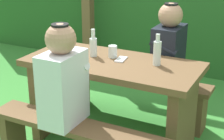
{
  "coord_description": "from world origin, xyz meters",
  "views": [
    {
      "loc": [
        1.26,
        -2.46,
        1.7
      ],
      "look_at": [
        0.0,
        0.0,
        0.67
      ],
      "focal_mm": 59.3,
      "sensor_mm": 36.0,
      "label": 1
    }
  ],
  "objects_px": {
    "bench_far": "(137,88)",
    "cell_phone": "(121,59)",
    "picnic_table": "(112,89)",
    "bottle_right": "(157,52)",
    "person_black_coat": "(169,47)",
    "bottle_left": "(93,46)",
    "person_white_shirt": "(63,79)",
    "bench_near": "(79,140)",
    "drinking_glass": "(113,52)"
  },
  "relations": [
    {
      "from": "picnic_table",
      "to": "bench_far",
      "type": "height_order",
      "value": "picnic_table"
    },
    {
      "from": "bench_near",
      "to": "cell_phone",
      "type": "relative_size",
      "value": 10.0
    },
    {
      "from": "bottle_left",
      "to": "bottle_right",
      "type": "bearing_deg",
      "value": 3.39
    },
    {
      "from": "bench_far",
      "to": "person_black_coat",
      "type": "distance_m",
      "value": 0.54
    },
    {
      "from": "bench_near",
      "to": "cell_phone",
      "type": "bearing_deg",
      "value": 85.08
    },
    {
      "from": "drinking_glass",
      "to": "bench_near",
      "type": "bearing_deg",
      "value": -86.39
    },
    {
      "from": "picnic_table",
      "to": "bottle_left",
      "type": "relative_size",
      "value": 6.15
    },
    {
      "from": "person_black_coat",
      "to": "bench_far",
      "type": "bearing_deg",
      "value": 179.35
    },
    {
      "from": "person_black_coat",
      "to": "cell_phone",
      "type": "distance_m",
      "value": 0.52
    },
    {
      "from": "bottle_left",
      "to": "cell_phone",
      "type": "xyz_separation_m",
      "value": [
        0.25,
        0.01,
        -0.08
      ]
    },
    {
      "from": "person_white_shirt",
      "to": "person_black_coat",
      "type": "height_order",
      "value": "same"
    },
    {
      "from": "person_white_shirt",
      "to": "bottle_right",
      "type": "distance_m",
      "value": 0.76
    },
    {
      "from": "bench_near",
      "to": "drinking_glass",
      "type": "height_order",
      "value": "drinking_glass"
    },
    {
      "from": "drinking_glass",
      "to": "bottle_right",
      "type": "xyz_separation_m",
      "value": [
        0.38,
        -0.01,
        0.05
      ]
    },
    {
      "from": "drinking_glass",
      "to": "bottle_left",
      "type": "xyz_separation_m",
      "value": [
        -0.16,
        -0.04,
        0.04
      ]
    },
    {
      "from": "person_white_shirt",
      "to": "person_black_coat",
      "type": "distance_m",
      "value": 1.11
    },
    {
      "from": "person_white_shirt",
      "to": "person_black_coat",
      "type": "xyz_separation_m",
      "value": [
        0.41,
        1.03,
        0.0
      ]
    },
    {
      "from": "drinking_glass",
      "to": "person_black_coat",
      "type": "bearing_deg",
      "value": 52.45
    },
    {
      "from": "bench_far",
      "to": "bottle_right",
      "type": "relative_size",
      "value": 5.71
    },
    {
      "from": "picnic_table",
      "to": "bottle_left",
      "type": "xyz_separation_m",
      "value": [
        -0.2,
        0.05,
        0.33
      ]
    },
    {
      "from": "picnic_table",
      "to": "bottle_right",
      "type": "height_order",
      "value": "bottle_right"
    },
    {
      "from": "bench_far",
      "to": "bench_near",
      "type": "bearing_deg",
      "value": -90.0
    },
    {
      "from": "picnic_table",
      "to": "drinking_glass",
      "type": "relative_size",
      "value": 14.01
    },
    {
      "from": "bench_far",
      "to": "cell_phone",
      "type": "height_order",
      "value": "cell_phone"
    },
    {
      "from": "bottle_left",
      "to": "cell_phone",
      "type": "distance_m",
      "value": 0.26
    },
    {
      "from": "picnic_table",
      "to": "bottle_right",
      "type": "bearing_deg",
      "value": 12.98
    },
    {
      "from": "person_white_shirt",
      "to": "drinking_glass",
      "type": "distance_m",
      "value": 0.61
    },
    {
      "from": "bench_far",
      "to": "person_white_shirt",
      "type": "xyz_separation_m",
      "value": [
        -0.11,
        -1.04,
        0.45
      ]
    },
    {
      "from": "picnic_table",
      "to": "cell_phone",
      "type": "xyz_separation_m",
      "value": [
        0.05,
        0.06,
        0.24
      ]
    },
    {
      "from": "bench_near",
      "to": "drinking_glass",
      "type": "bearing_deg",
      "value": 93.61
    },
    {
      "from": "person_black_coat",
      "to": "drinking_glass",
      "type": "distance_m",
      "value": 0.54
    },
    {
      "from": "bottle_left",
      "to": "picnic_table",
      "type": "bearing_deg",
      "value": -13.62
    },
    {
      "from": "picnic_table",
      "to": "cell_phone",
      "type": "relative_size",
      "value": 10.0
    },
    {
      "from": "bottle_right",
      "to": "picnic_table",
      "type": "bearing_deg",
      "value": -167.02
    },
    {
      "from": "bench_far",
      "to": "cell_phone",
      "type": "xyz_separation_m",
      "value": [
        0.05,
        -0.46,
        0.44
      ]
    },
    {
      "from": "bench_far",
      "to": "bottle_left",
      "type": "height_order",
      "value": "bottle_left"
    },
    {
      "from": "bottle_right",
      "to": "bottle_left",
      "type": "bearing_deg",
      "value": -176.61
    },
    {
      "from": "person_black_coat",
      "to": "bottle_right",
      "type": "xyz_separation_m",
      "value": [
        0.05,
        -0.44,
        0.09
      ]
    },
    {
      "from": "drinking_glass",
      "to": "cell_phone",
      "type": "height_order",
      "value": "drinking_glass"
    },
    {
      "from": "person_white_shirt",
      "to": "bottle_left",
      "type": "distance_m",
      "value": 0.58
    },
    {
      "from": "bench_far",
      "to": "person_white_shirt",
      "type": "height_order",
      "value": "person_white_shirt"
    },
    {
      "from": "picnic_table",
      "to": "person_white_shirt",
      "type": "xyz_separation_m",
      "value": [
        -0.11,
        -0.52,
        0.25
      ]
    },
    {
      "from": "bench_near",
      "to": "bench_far",
      "type": "distance_m",
      "value": 1.04
    },
    {
      "from": "bottle_right",
      "to": "cell_phone",
      "type": "relative_size",
      "value": 1.75
    },
    {
      "from": "cell_phone",
      "to": "drinking_glass",
      "type": "bearing_deg",
      "value": 156.51
    },
    {
      "from": "person_black_coat",
      "to": "bottle_left",
      "type": "height_order",
      "value": "person_black_coat"
    },
    {
      "from": "bottle_right",
      "to": "drinking_glass",
      "type": "bearing_deg",
      "value": 178.76
    },
    {
      "from": "bottle_left",
      "to": "bench_near",
      "type": "bearing_deg",
      "value": -70.95
    },
    {
      "from": "bench_near",
      "to": "bottle_left",
      "type": "distance_m",
      "value": 0.8
    },
    {
      "from": "picnic_table",
      "to": "bench_near",
      "type": "height_order",
      "value": "picnic_table"
    }
  ]
}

